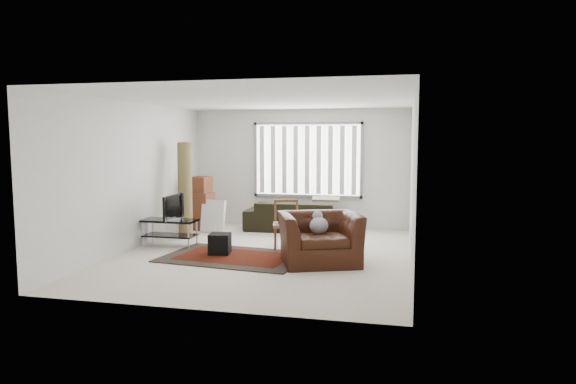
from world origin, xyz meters
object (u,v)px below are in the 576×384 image
object	(u,v)px
moving_boxes	(202,205)
armchair	(320,235)
sofa	(296,211)
side_chair	(286,222)
tv_stand	(170,227)

from	to	relation	value
moving_boxes	armchair	world-z (taller)	moving_boxes
moving_boxes	sofa	size ratio (longest dim) A/B	0.53
moving_boxes	side_chair	size ratio (longest dim) A/B	1.32
sofa	side_chair	bearing A→B (deg)	94.92
tv_stand	sofa	distance (m)	2.93
sofa	armchair	distance (m)	3.02
armchair	tv_stand	bearing A→B (deg)	146.34
sofa	tv_stand	bearing A→B (deg)	45.55
sofa	moving_boxes	bearing A→B (deg)	7.63
armchair	sofa	bearing A→B (deg)	88.77
tv_stand	moving_boxes	size ratio (longest dim) A/B	0.86
moving_boxes	armchair	distance (m)	3.98
moving_boxes	side_chair	distance (m)	2.77
tv_stand	moving_boxes	bearing A→B (deg)	93.04
side_chair	armchair	xyz separation A→B (m)	(0.78, -0.96, -0.02)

